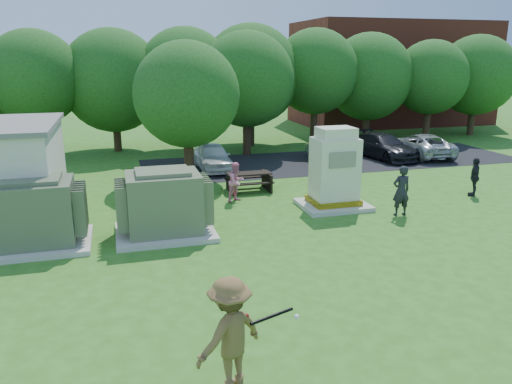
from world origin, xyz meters
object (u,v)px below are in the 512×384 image
object	(u,v)px
generator_cabinet	(334,173)
batter	(230,334)
person_walking_right	(475,177)
car_white	(213,157)
car_silver_a	(325,150)
picnic_table	(249,180)
car_silver_b	(422,145)
person_at_picnic	(236,182)
transformer_left	(34,215)
person_by_generator	(401,191)
transformer_right	(164,205)
car_dark	(383,146)

from	to	relation	value
generator_cabinet	batter	world-z (taller)	generator_cabinet
person_walking_right	car_white	xyz separation A→B (m)	(-9.06, 7.50, -0.13)
batter	car_silver_a	bearing A→B (deg)	-145.36
generator_cabinet	picnic_table	world-z (taller)	generator_cabinet
car_silver_a	car_silver_b	distance (m)	5.80
person_at_picnic	car_white	size ratio (longest dim) A/B	0.41
car_silver_b	transformer_left	bearing A→B (deg)	31.36
transformer_left	person_by_generator	world-z (taller)	transformer_left
generator_cabinet	batter	size ratio (longest dim) A/B	1.48
batter	car_silver_a	size ratio (longest dim) A/B	0.50
picnic_table	transformer_right	bearing A→B (deg)	-131.76
transformer_right	picnic_table	xyz separation A→B (m)	(3.86, 4.33, -0.49)
person_by_generator	person_walking_right	world-z (taller)	person_by_generator
car_silver_a	person_walking_right	bearing A→B (deg)	122.14
picnic_table	car_dark	world-z (taller)	car_dark
generator_cabinet	person_at_picnic	world-z (taller)	generator_cabinet
person_at_picnic	person_walking_right	xyz separation A→B (m)	(9.27, -1.80, 0.00)
batter	transformer_right	bearing A→B (deg)	-115.04
generator_cabinet	person_walking_right	bearing A→B (deg)	-0.54
picnic_table	car_dark	bearing A→B (deg)	27.72
car_white	person_walking_right	bearing A→B (deg)	-39.36
generator_cabinet	car_white	bearing A→B (deg)	112.18
generator_cabinet	car_white	distance (m)	8.07
batter	car_dark	xyz separation A→B (m)	(12.37, 16.76, -0.34)
person_at_picnic	transformer_right	bearing A→B (deg)	-166.99
car_silver_a	car_white	bearing A→B (deg)	10.63
person_by_generator	car_white	xyz separation A→B (m)	(-4.88, 8.96, -0.25)
picnic_table	person_walking_right	xyz separation A→B (m)	(8.42, -3.13, 0.29)
generator_cabinet	picnic_table	size ratio (longest dim) A/B	1.64
car_white	car_silver_a	distance (m)	5.97
batter	car_dark	bearing A→B (deg)	-153.59
person_walking_right	car_white	distance (m)	11.77
person_at_picnic	car_white	distance (m)	5.70
car_white	car_silver_b	bearing A→B (deg)	0.96
person_by_generator	person_at_picnic	world-z (taller)	person_by_generator
person_by_generator	car_silver_a	distance (m)	9.10
person_walking_right	car_silver_b	distance (m)	8.11
person_by_generator	car_silver_b	distance (m)	11.42
car_silver_b	car_silver_a	bearing A→B (deg)	6.74
person_at_picnic	car_silver_b	bearing A→B (deg)	-5.82
car_dark	car_white	bearing A→B (deg)	172.60
transformer_left	car_silver_b	bearing A→B (deg)	25.32
car_white	car_silver_a	xyz separation A→B (m)	(5.97, 0.07, 0.02)
transformer_left	car_dark	bearing A→B (deg)	28.68
transformer_right	car_white	distance (m)	9.27
transformer_right	car_silver_a	bearing A→B (deg)	43.69
transformer_right	car_dark	distance (m)	15.51
car_silver_a	generator_cabinet	bearing A→B (deg)	78.61
car_silver_a	car_dark	xyz separation A→B (m)	(3.48, 0.18, 0.00)
car_white	batter	bearing A→B (deg)	-99.80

